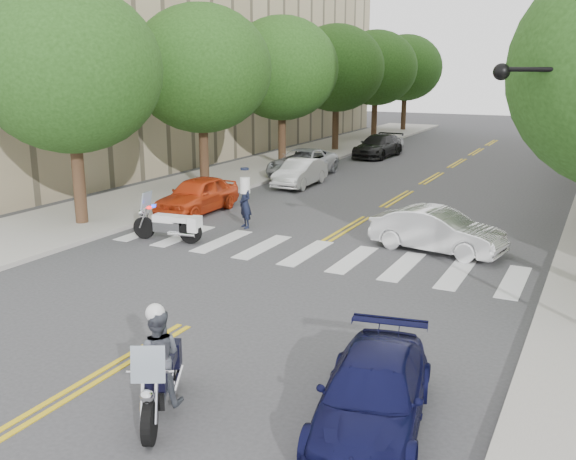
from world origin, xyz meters
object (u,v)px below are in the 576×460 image
Objects in this scene: motorcycle_police at (159,364)px; sedan_blue at (373,395)px; convertible at (437,230)px; officer_standing at (245,204)px; motorcycle_parked at (173,225)px.

motorcycle_police is 0.55× the size of sedan_blue.
motorcycle_police is 3.55m from sedan_blue.
convertible is at bearing 88.26° from sedan_blue.
officer_standing is 0.43× the size of sedan_blue.
convertible is (1.76, 11.70, -0.18)m from motorcycle_police.
officer_standing is at bearing -30.39° from motorcycle_parked.
motorcycle_police is 0.54× the size of convertible.
sedan_blue is at bearing -135.69° from motorcycle_parked.
convertible is at bearing -78.22° from motorcycle_parked.
convertible is (8.14, 2.73, 0.12)m from motorcycle_parked.
officer_standing is (-5.18, 11.70, 0.01)m from motorcycle_police.
motorcycle_police reaches higher than motorcycle_parked.
motorcycle_police reaches higher than sedan_blue.
officer_standing is at bearing -93.96° from motorcycle_police.
motorcycle_parked is at bearing 130.76° from sedan_blue.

